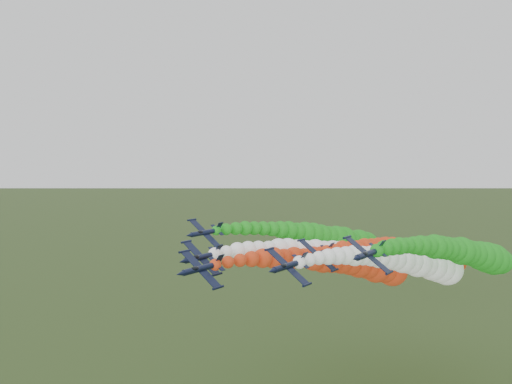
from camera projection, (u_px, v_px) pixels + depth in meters
jet_lead at (354, 265)px, 126.78m from camera, size 17.30×77.77×18.86m
jet_inner_left at (343, 256)px, 134.14m from camera, size 16.96×77.43×18.51m
jet_inner_right at (417, 263)px, 128.87m from camera, size 17.56×78.03×19.12m
jet_outer_left at (334, 239)px, 152.22m from camera, size 17.40×77.88×18.96m
jet_outer_right at (470, 254)px, 126.37m from camera, size 16.62×77.09×18.18m
jet_trail at (422, 255)px, 142.29m from camera, size 17.52×77.99×19.08m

